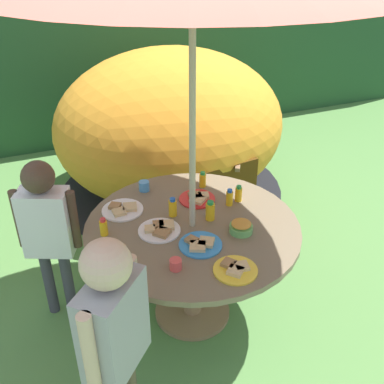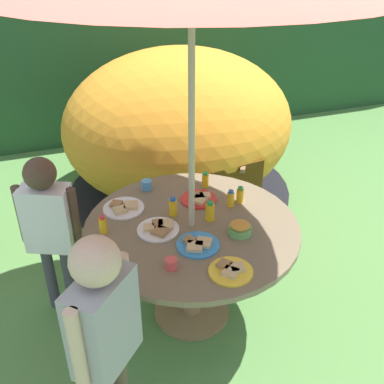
% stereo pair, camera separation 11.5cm
% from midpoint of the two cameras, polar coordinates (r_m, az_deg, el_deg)
% --- Properties ---
extents(ground_plane, '(10.00, 10.00, 0.02)m').
position_cam_midpoint_polar(ground_plane, '(3.25, 1.01, -14.81)').
color(ground_plane, '#548442').
extents(hedge_backdrop, '(9.00, 0.70, 2.07)m').
position_cam_midpoint_polar(hedge_backdrop, '(5.62, -10.89, 17.31)').
color(hedge_backdrop, '#234C28').
rests_on(hedge_backdrop, ground_plane).
extents(garden_table, '(1.29, 1.29, 0.73)m').
position_cam_midpoint_polar(garden_table, '(2.84, 1.12, -6.29)').
color(garden_table, '#93704C').
rests_on(garden_table, ground_plane).
extents(wooden_chair, '(0.66, 0.66, 0.91)m').
position_cam_midpoint_polar(wooden_chair, '(3.89, 4.23, 3.33)').
color(wooden_chair, brown).
rests_on(wooden_chair, ground_plane).
extents(dome_tent, '(2.41, 2.41, 1.35)m').
position_cam_midpoint_polar(dome_tent, '(4.26, -0.89, 8.27)').
color(dome_tent, orange).
rests_on(dome_tent, ground_plane).
extents(child_in_pink_shirt, '(0.22, 0.38, 1.13)m').
position_cam_midpoint_polar(child_in_pink_shirt, '(3.65, -0.74, 5.02)').
color(child_in_pink_shirt, '#3F3F47').
rests_on(child_in_pink_shirt, ground_plane).
extents(child_in_white_shirt, '(0.36, 0.27, 1.14)m').
position_cam_midpoint_polar(child_in_white_shirt, '(2.94, -16.28, -3.18)').
color(child_in_white_shirt, '#3F3F47').
rests_on(child_in_white_shirt, ground_plane).
extents(child_in_grey_shirt, '(0.35, 0.36, 1.25)m').
position_cam_midpoint_polar(child_in_grey_shirt, '(2.10, -9.29, -15.76)').
color(child_in_grey_shirt, brown).
rests_on(child_in_grey_shirt, ground_plane).
extents(snack_bowl, '(0.14, 0.14, 0.07)m').
position_cam_midpoint_polar(snack_bowl, '(2.70, 7.17, -4.49)').
color(snack_bowl, '#66B259').
rests_on(snack_bowl, garden_table).
extents(plate_far_left, '(0.25, 0.25, 0.03)m').
position_cam_midpoint_polar(plate_far_left, '(2.72, -2.92, -4.55)').
color(plate_far_left, white).
rests_on(plate_far_left, garden_table).
extents(plate_center_front, '(0.23, 0.23, 0.03)m').
position_cam_midpoint_polar(plate_center_front, '(2.99, 1.97, -0.81)').
color(plate_center_front, red).
rests_on(plate_center_front, garden_table).
extents(plate_mid_right, '(0.23, 0.23, 0.03)m').
position_cam_midpoint_polar(plate_mid_right, '(2.44, 6.18, -9.65)').
color(plate_mid_right, yellow).
rests_on(plate_mid_right, garden_table).
extents(plate_mid_left, '(0.25, 0.25, 0.03)m').
position_cam_midpoint_polar(plate_mid_left, '(2.59, 1.98, -6.51)').
color(plate_mid_left, '#338CD8').
rests_on(plate_mid_left, garden_table).
extents(plate_front_edge, '(0.26, 0.26, 0.03)m').
position_cam_midpoint_polar(plate_front_edge, '(2.93, -7.36, -1.94)').
color(plate_front_edge, white).
rests_on(plate_front_edge, garden_table).
extents(juice_bottle_near_left, '(0.05, 0.05, 0.11)m').
position_cam_midpoint_polar(juice_bottle_near_left, '(3.12, 2.71, 1.47)').
color(juice_bottle_near_left, yellow).
rests_on(juice_bottle_near_left, garden_table).
extents(juice_bottle_near_right, '(0.05, 0.05, 0.11)m').
position_cam_midpoint_polar(juice_bottle_near_right, '(2.98, 7.07, -0.39)').
color(juice_bottle_near_right, yellow).
rests_on(juice_bottle_near_right, garden_table).
extents(juice_bottle_far_right, '(0.04, 0.04, 0.11)m').
position_cam_midpoint_polar(juice_bottle_far_right, '(2.93, 5.92, -0.84)').
color(juice_bottle_far_right, yellow).
rests_on(juice_bottle_far_right, garden_table).
extents(juice_bottle_center_back, '(0.05, 0.05, 0.12)m').
position_cam_midpoint_polar(juice_bottle_center_back, '(2.82, -1.22, -1.88)').
color(juice_bottle_center_back, yellow).
rests_on(juice_bottle_center_back, garden_table).
extents(juice_bottle_back_edge, '(0.05, 0.05, 0.11)m').
position_cam_midpoint_polar(juice_bottle_back_edge, '(2.72, -9.78, -4.03)').
color(juice_bottle_back_edge, yellow).
rests_on(juice_bottle_back_edge, garden_table).
extents(juice_bottle_spot_a, '(0.06, 0.06, 0.13)m').
position_cam_midpoint_polar(juice_bottle_spot_a, '(2.78, 3.43, -2.43)').
color(juice_bottle_spot_a, yellow).
rests_on(juice_bottle_spot_a, garden_table).
extents(juice_bottle_spot_b, '(0.06, 0.06, 0.13)m').
position_cam_midpoint_polar(juice_bottle_spot_b, '(2.48, -9.04, -7.54)').
color(juice_bottle_spot_b, yellow).
rests_on(juice_bottle_spot_b, garden_table).
extents(cup_near, '(0.07, 0.07, 0.06)m').
position_cam_midpoint_polar(cup_near, '(2.43, -1.24, -8.89)').
color(cup_near, '#E04C47').
rests_on(cup_near, garden_table).
extents(cup_far, '(0.07, 0.07, 0.07)m').
position_cam_midpoint_polar(cup_far, '(3.11, -4.58, 0.87)').
color(cup_far, '#4C99D8').
rests_on(cup_far, garden_table).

